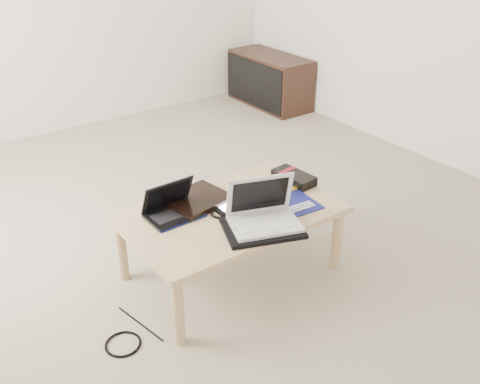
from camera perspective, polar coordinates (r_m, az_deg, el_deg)
ground at (r=3.53m, az=-4.76°, el=-2.46°), size 4.00×4.00×0.00m
coffee_table at (r=2.81m, az=-1.03°, el=-2.81°), size 1.10×0.70×0.40m
media_cabinet at (r=5.47m, az=3.13°, el=11.82°), size 0.41×0.90×0.50m
book at (r=2.85m, az=-4.66°, el=-0.84°), size 0.36×0.32×0.03m
netbook at (r=2.74m, az=-7.25°, el=-1.75°), size 0.28×0.21×0.19m
tablet at (r=2.85m, az=-0.56°, el=-0.98°), size 0.29×0.23×0.01m
remote at (r=2.91m, az=2.99°, el=-0.32°), size 0.08×0.22×0.02m
neoprene_sleeve at (r=2.62m, az=2.42°, el=-3.85°), size 0.45×0.39×0.02m
white_laptop at (r=2.62m, az=2.48°, el=-2.33°), size 0.39×0.33×0.24m
motherboard at (r=2.87m, az=5.05°, el=-0.95°), size 0.29×0.35×0.02m
gpu_box at (r=3.07m, az=5.76°, el=1.55°), size 0.15×0.26×0.06m
cable_coil at (r=2.75m, az=-2.01°, el=-2.25°), size 0.14×0.14×0.01m
floor_cable_coil at (r=2.63m, az=-12.37°, el=-15.56°), size 0.20×0.20×0.01m
floor_cable_trail at (r=2.72m, az=-10.59°, el=-13.64°), size 0.07×0.34×0.01m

